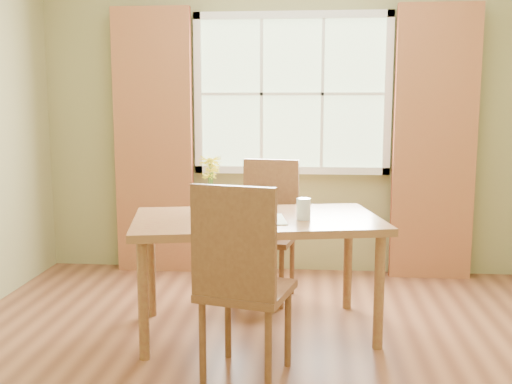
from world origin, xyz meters
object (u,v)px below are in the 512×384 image
Objects in this scene: chair_near at (240,276)px; flower_vase at (211,177)px; dining_table at (257,229)px; chair_far at (267,223)px; water_glass at (303,209)px; croissant_sandwich at (243,209)px.

flower_vase reaches higher than chair_near.
dining_table is 0.71m from chair_near.
chair_near is 1.42m from chair_far.
dining_table is at bearing -80.61° from chair_far.
chair_far is 0.83m from water_glass.
croissant_sandwich is (-0.08, -0.87, 0.26)m from chair_far.
chair_far is at bearing 77.23° from dining_table.
chair_far is at bearing 109.95° from water_glass.
chair_far is 7.83× the size of water_glass.
flower_vase is at bearing 145.08° from dining_table.
dining_table is 0.32m from water_glass.
dining_table is at bearing -23.48° from flower_vase.
chair_near is 0.97m from flower_vase.
croissant_sandwich reaches higher than dining_table.
dining_table is at bearing 102.11° from chair_near.
water_glass is (0.27, -0.75, 0.24)m from chair_far.
chair_far is at bearing 102.33° from chair_near.
dining_table is 0.45m from flower_vase.
chair_far is (0.04, 1.41, -0.02)m from chair_near.
chair_near is 1.03× the size of chair_far.
chair_far is at bearing 60.40° from flower_vase.
croissant_sandwich is 1.69× the size of water_glass.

